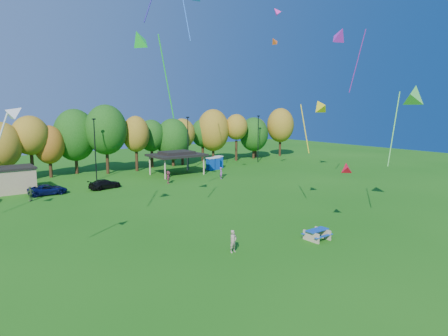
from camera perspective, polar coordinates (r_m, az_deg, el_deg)
ground at (r=27.55m, az=7.51°, el=-14.35°), size 160.00×160.00×0.00m
tree_line at (r=65.87m, az=-22.05°, el=3.88°), size 93.57×10.55×11.15m
lamp_posts at (r=61.57m, az=-17.94°, el=2.85°), size 64.50×0.25×9.09m
utility_building at (r=57.27m, az=-28.52°, el=-1.50°), size 6.30×4.30×3.25m
pavilion at (r=64.00m, az=-6.78°, el=1.92°), size 8.20×6.20×3.77m
porta_potties at (r=69.32m, az=-1.29°, el=0.73°), size 3.75×2.27×2.18m
picnic_table at (r=33.88m, az=13.15°, el=-9.13°), size 2.02×1.67×0.87m
kite_flyer at (r=30.21m, az=1.33°, el=-10.42°), size 0.68×0.50×1.71m
car_c at (r=53.93m, az=-23.89°, el=-2.85°), size 4.67×2.33×1.27m
car_d at (r=55.24m, az=-16.65°, el=-2.20°), size 4.61×2.60×1.26m
far_person_1 at (r=60.05m, az=-0.42°, el=-0.72°), size 0.64×0.76×1.78m
far_person_3 at (r=57.09m, az=-7.96°, el=-1.30°), size 1.32×1.69×1.79m
far_person_4 at (r=51.10m, az=-25.92°, el=-3.34°), size 1.08×0.84×1.70m
kite_0 at (r=54.65m, az=7.45°, el=21.35°), size 1.66×1.60×1.31m
kite_2 at (r=56.03m, az=16.24°, el=17.83°), size 2.70×5.20×8.69m
kite_4 at (r=39.43m, az=13.49°, el=8.63°), size 1.78×3.38×5.52m
kite_6 at (r=40.45m, az=25.50°, el=9.59°), size 4.82×2.69×7.80m
kite_8 at (r=35.38m, az=17.10°, el=0.16°), size 1.71×1.71×1.39m
kite_10 at (r=26.12m, az=-27.66°, el=6.99°), size 2.08×0.99×3.37m
kite_14 at (r=56.82m, az=7.17°, el=17.58°), size 1.40×1.08×1.32m
kite_15 at (r=34.56m, az=-11.91°, el=17.58°), size 4.05×3.05×7.44m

